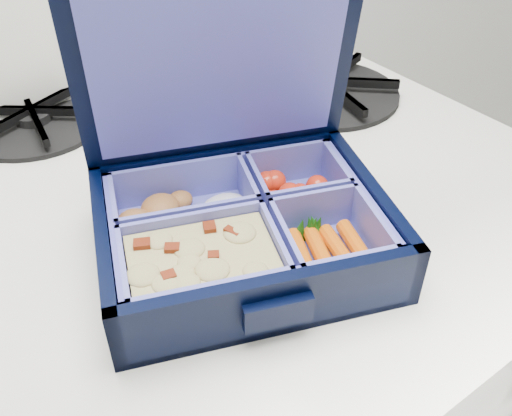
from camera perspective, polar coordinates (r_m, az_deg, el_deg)
bento_box at (r=0.49m, az=-1.27°, el=-2.24°), size 0.29×0.26×0.06m
burner_grate at (r=0.77m, az=6.85°, el=12.12°), size 0.25×0.25×0.03m
burner_grate_rear at (r=0.74m, az=-21.41°, el=8.50°), size 0.23×0.23×0.02m
fork at (r=0.62m, az=-2.94°, el=4.35°), size 0.09×0.19×0.01m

